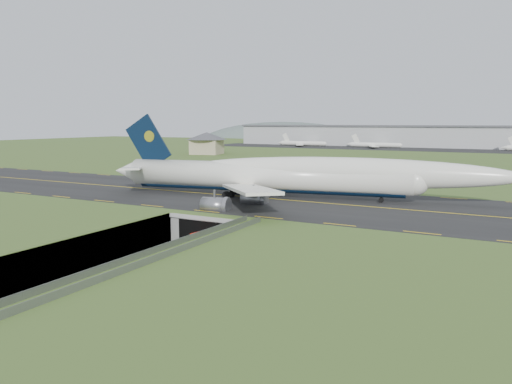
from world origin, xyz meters
The scene contains 10 objects.
ground centered at (0.00, 0.00, 0.00)m, with size 900.00×900.00×0.00m, color #436227.
airfield_deck centered at (0.00, 0.00, 3.00)m, with size 800.00×800.00×6.00m, color gray.
trench_road centered at (0.00, -7.50, 0.10)m, with size 12.00×75.00×0.20m, color slate.
taxiway centered at (0.00, 33.00, 6.09)m, with size 800.00×44.00×0.18m, color black.
tunnel_portal centered at (0.00, 16.71, 3.33)m, with size 17.00×22.30×6.00m.
guideway centered at (11.00, -19.11, 5.32)m, with size 3.00×53.00×7.05m.
jumbo_jet centered at (6.07, 36.05, 11.57)m, with size 97.64×61.64×20.69m.
shuttle_tram centered at (0.47, 8.50, 1.60)m, with size 3.69×7.39×2.90m.
service_building centered at (-102.35, 162.92, 13.29)m, with size 27.35×27.35×12.31m.
cargo_terminal centered at (-0.21, 299.41, 13.96)m, with size 320.00×67.00×15.60m.
Camera 1 is at (53.50, -70.81, 24.12)m, focal length 35.00 mm.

